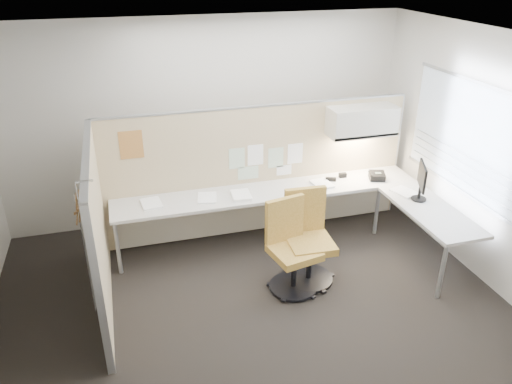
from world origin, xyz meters
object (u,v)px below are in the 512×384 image
object	(u,v)px
chair_left	(291,249)
desk	(297,201)
chair_right	(308,240)
monitor	(422,180)
phone	(377,176)

from	to	relation	value
chair_left	desk	bearing A→B (deg)	54.47
chair_left	chair_right	bearing A→B (deg)	11.44
monitor	phone	size ratio (longest dim) A/B	1.83
desk	chair_left	bearing A→B (deg)	-113.99
monitor	chair_right	bearing A→B (deg)	121.52
chair_left	monitor	world-z (taller)	monitor
desk	monitor	world-z (taller)	monitor
chair_left	monitor	xyz separation A→B (m)	(1.77, 0.28, 0.51)
chair_right	phone	bearing A→B (deg)	36.53
desk	monitor	size ratio (longest dim) A/B	8.52
desk	phone	xyz separation A→B (m)	(1.16, 0.07, 0.18)
monitor	chair_left	bearing A→B (deg)	123.90
chair_left	phone	world-z (taller)	chair_left
monitor	phone	world-z (taller)	monitor
chair_left	chair_right	world-z (taller)	chair_right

